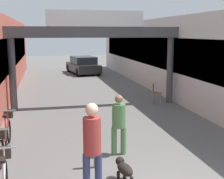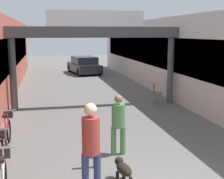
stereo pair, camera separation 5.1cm
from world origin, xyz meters
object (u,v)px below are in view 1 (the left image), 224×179
(bicycle_red_third, at_px, (7,132))
(dog_on_leash, at_px, (124,168))
(pedestrian_with_dog, at_px, (92,143))
(bollard_post_metal, at_px, (96,147))
(cafe_chair_wood_nearer, at_px, (155,91))
(pedestrian_companion, at_px, (119,121))
(parked_car_black, at_px, (83,65))

(bicycle_red_third, bearing_deg, dog_on_leash, -45.17)
(dog_on_leash, bearing_deg, pedestrian_with_dog, -149.76)
(dog_on_leash, distance_m, bollard_post_metal, 0.96)
(bicycle_red_third, height_order, cafe_chair_wood_nearer, bicycle_red_third)
(bicycle_red_third, bearing_deg, pedestrian_companion, -21.89)
(cafe_chair_wood_nearer, distance_m, parked_car_black, 11.18)
(parked_car_black, bearing_deg, pedestrian_with_dog, -96.63)
(pedestrian_with_dog, height_order, cafe_chair_wood_nearer, pedestrian_with_dog)
(dog_on_leash, xyz_separation_m, parked_car_black, (1.40, 17.93, 0.35))
(bollard_post_metal, height_order, cafe_chair_wood_nearer, bollard_post_metal)
(pedestrian_with_dog, xyz_separation_m, bicycle_red_third, (-1.88, 3.05, -0.62))
(pedestrian_companion, height_order, parked_car_black, pedestrian_companion)
(bicycle_red_third, xyz_separation_m, parked_car_black, (4.01, 15.31, 0.21))
(dog_on_leash, bearing_deg, bollard_post_metal, 119.51)
(pedestrian_companion, xyz_separation_m, cafe_chair_wood_nearer, (2.99, 5.43, -0.35))
(pedestrian_companion, bearing_deg, cafe_chair_wood_nearer, 61.19)
(pedestrian_with_dog, relative_size, parked_car_black, 0.43)
(bicycle_red_third, bearing_deg, bollard_post_metal, -40.09)
(dog_on_leash, bearing_deg, cafe_chair_wood_nearer, 64.93)
(bollard_post_metal, distance_m, parked_car_black, 17.22)
(bicycle_red_third, xyz_separation_m, cafe_chair_wood_nearer, (5.84, 4.28, 0.10))
(bicycle_red_third, height_order, bollard_post_metal, bicycle_red_third)
(bicycle_red_third, distance_m, bollard_post_metal, 2.80)
(bollard_post_metal, bearing_deg, pedestrian_with_dog, -102.12)
(bicycle_red_third, relative_size, bollard_post_metal, 1.73)
(bicycle_red_third, height_order, parked_car_black, parked_car_black)
(pedestrian_with_dog, height_order, parked_car_black, pedestrian_with_dog)
(bicycle_red_third, relative_size, cafe_chair_wood_nearer, 1.90)
(dog_on_leash, xyz_separation_m, bollard_post_metal, (-0.46, 0.82, 0.21))
(pedestrian_companion, relative_size, cafe_chair_wood_nearer, 1.76)
(cafe_chair_wood_nearer, bearing_deg, parked_car_black, 99.42)
(bollard_post_metal, relative_size, parked_car_black, 0.23)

